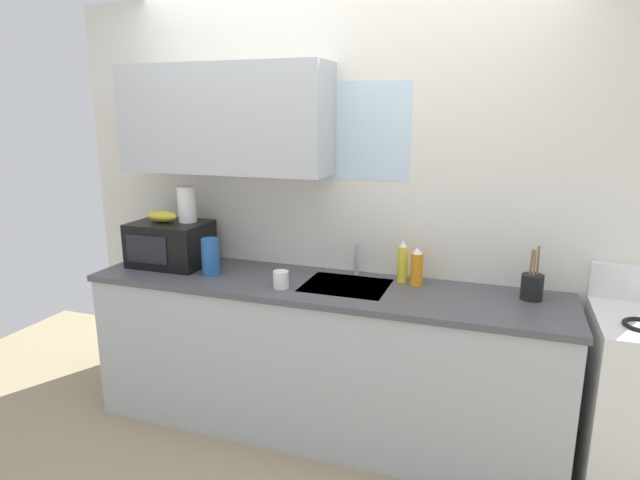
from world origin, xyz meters
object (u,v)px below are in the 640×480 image
at_px(microwave, 171,244).
at_px(dish_soap_bottle_orange, 417,267).
at_px(dish_soap_bottle_yellow, 403,262).
at_px(mug_white, 281,279).
at_px(paper_towel_roll, 187,204).
at_px(utensil_crock, 532,286).
at_px(cereal_canister, 211,257).
at_px(banana_bunch, 162,216).

relative_size(microwave, dish_soap_bottle_orange, 2.15).
relative_size(dish_soap_bottle_yellow, mug_white, 2.52).
xyz_separation_m(paper_towel_roll, utensil_crock, (2.00, 0.02, -0.31)).
bearing_deg(dish_soap_bottle_orange, utensil_crock, -3.65).
height_order(dish_soap_bottle_orange, mug_white, dish_soap_bottle_orange).
xyz_separation_m(paper_towel_roll, cereal_canister, (0.24, -0.15, -0.27)).
height_order(banana_bunch, paper_towel_roll, paper_towel_roll).
xyz_separation_m(dish_soap_bottle_orange, cereal_canister, (-1.17, -0.21, 0.01)).
distance_m(microwave, mug_white, 0.85).
relative_size(paper_towel_roll, mug_white, 2.32).
height_order(microwave, dish_soap_bottle_orange, microwave).
xyz_separation_m(microwave, utensil_crock, (2.10, 0.07, -0.06)).
height_order(dish_soap_bottle_yellow, utensil_crock, utensil_crock).
relative_size(banana_bunch, cereal_canister, 0.92).
bearing_deg(paper_towel_roll, utensil_crock, 0.57).
bearing_deg(cereal_canister, paper_towel_roll, 147.99).
bearing_deg(utensil_crock, microwave, -178.06).
bearing_deg(banana_bunch, utensil_crock, 1.86).
bearing_deg(paper_towel_roll, dish_soap_bottle_orange, 2.34).
distance_m(paper_towel_roll, dish_soap_bottle_yellow, 1.36).
xyz_separation_m(microwave, paper_towel_roll, (0.10, 0.05, 0.24)).
bearing_deg(paper_towel_roll, microwave, -152.83).
bearing_deg(utensil_crock, cereal_canister, -174.50).
distance_m(banana_bunch, mug_white, 0.93).
bearing_deg(dish_soap_bottle_orange, banana_bunch, -176.05).
height_order(paper_towel_roll, cereal_canister, paper_towel_roll).
distance_m(dish_soap_bottle_yellow, mug_white, 0.69).
height_order(microwave, cereal_canister, microwave).
distance_m(cereal_canister, utensil_crock, 1.77).
bearing_deg(microwave, utensil_crock, 1.94).
xyz_separation_m(dish_soap_bottle_yellow, mug_white, (-0.60, -0.33, -0.07)).
height_order(dish_soap_bottle_yellow, cereal_canister, dish_soap_bottle_yellow).
distance_m(mug_white, utensil_crock, 1.30).
bearing_deg(dish_soap_bottle_yellow, cereal_canister, -167.75).
bearing_deg(dish_soap_bottle_yellow, microwave, -174.50).
height_order(paper_towel_roll, mug_white, paper_towel_roll).
distance_m(microwave, dish_soap_bottle_yellow, 1.43).
height_order(banana_bunch, cereal_canister, banana_bunch).
bearing_deg(paper_towel_roll, cereal_canister, -32.01).
height_order(microwave, banana_bunch, banana_bunch).
bearing_deg(dish_soap_bottle_yellow, paper_towel_roll, -176.30).
xyz_separation_m(paper_towel_roll, dish_soap_bottle_yellow, (1.33, 0.09, -0.27)).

